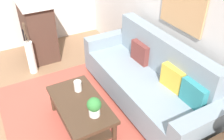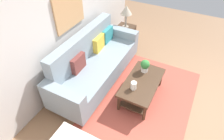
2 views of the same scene
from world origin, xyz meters
TOP-DOWN VIEW (x-y plane):
  - ground_plane at (0.00, 0.00)m, footprint 9.34×9.34m
  - wall_back at (0.00, 2.19)m, footprint 5.34×0.10m
  - area_rug at (0.00, 0.50)m, footprint 2.68×1.79m
  - couch at (0.13, 1.65)m, footprint 2.42×0.84m
  - throw_pillow_maroon at (-0.25, 1.77)m, footprint 0.36×0.13m
  - throw_pillow_mustard at (0.52, 1.77)m, footprint 0.37×0.15m
  - throw_pillow_teal at (0.90, 1.77)m, footprint 0.36×0.12m
  - coffee_table at (0.10, 0.59)m, footprint 1.10×0.60m
  - tabletop_vase at (-0.15, 0.66)m, footprint 0.11×0.11m
  - potted_plant_tabletop at (0.40, 0.66)m, footprint 0.18×0.18m
  - side_table at (1.64, 1.64)m, footprint 0.44×0.44m
  - table_lamp at (1.64, 1.64)m, footprint 0.28×0.28m
  - framed_painting at (0.13, 2.12)m, footprint 0.79×0.03m

SIDE VIEW (x-z plane):
  - ground_plane at x=0.00m, z-range 0.00..0.00m
  - area_rug at x=0.00m, z-range 0.00..0.01m
  - side_table at x=1.64m, z-range 0.00..0.56m
  - coffee_table at x=0.10m, z-range 0.10..0.53m
  - couch at x=0.13m, z-range -0.11..0.97m
  - tabletop_vase at x=-0.15m, z-range 0.43..0.58m
  - potted_plant_tabletop at x=0.40m, z-range 0.44..0.70m
  - throw_pillow_maroon at x=-0.25m, z-range 0.52..0.84m
  - throw_pillow_mustard at x=0.52m, z-range 0.52..0.84m
  - throw_pillow_teal at x=0.90m, z-range 0.52..0.84m
  - table_lamp at x=1.64m, z-range 0.71..1.28m
  - wall_back at x=0.00m, z-range 0.00..2.70m
  - framed_painting at x=0.13m, z-range 1.17..1.83m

